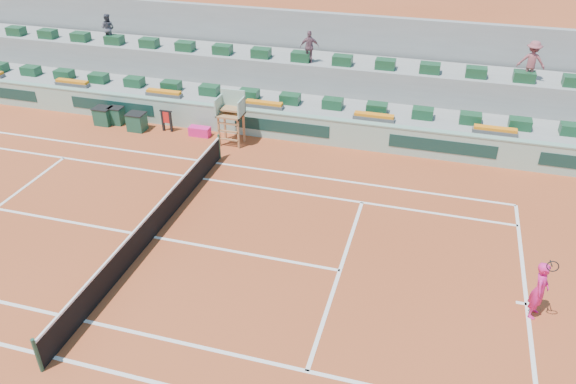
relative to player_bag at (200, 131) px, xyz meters
The scene contains 20 objects.
ground 7.93m from the player_bag, 77.56° to the right, with size 90.00×90.00×0.00m, color #9E3F1E.
seating_tier_lower 3.44m from the player_bag, 60.01° to the left, with size 36.00×4.00×1.20m, color gray.
seating_tier_upper 4.99m from the player_bag, 69.46° to the left, with size 36.00×2.40×2.60m, color gray.
stadium_back_wall 6.69m from the player_bag, 74.50° to the left, with size 36.00×0.40×4.40m, color gray.
player_bag is the anchor object (origin of this frame).
spectator_left 8.39m from the player_bag, 148.45° to the left, with size 0.73×0.57×1.50m, color #464651.
spectator_mid 6.45m from the player_bag, 42.74° to the left, with size 0.88×0.37×1.51m, color #7E5462.
spectator_right 14.83m from the player_bag, 16.40° to the left, with size 1.13×0.65×1.75m, color #92494F.
court_lines 7.93m from the player_bag, 77.56° to the right, with size 23.89×11.09×0.01m.
tennis_net 7.93m from the player_bag, 77.56° to the right, with size 0.10×11.97×1.10m.
advertising_hoarding 1.93m from the player_bag, 23.61° to the left, with size 36.00×0.34×1.26m.
umpire_chair 2.18m from the player_bag, ahead, with size 1.10×0.90×2.40m.
seat_row_lower 2.93m from the player_bag, 50.33° to the left, with size 32.90×0.60×0.44m.
seat_row_upper 5.04m from the player_bag, 66.67° to the left, with size 32.90×0.60×0.44m.
flower_planters 1.70m from the player_bag, 80.62° to the left, with size 26.80×0.36×0.28m.
drink_cooler_a 3.06m from the player_bag, behind, with size 0.81×0.70×0.84m.
drink_cooler_b 4.32m from the player_bag, behind, with size 0.65×0.57×0.84m.
drink_cooler_c 4.90m from the player_bag, behind, with size 0.82×0.71×0.84m.
towel_rack 1.69m from the player_bag, behind, with size 0.60×0.10×1.03m.
tennis_player 15.95m from the player_bag, 30.66° to the right, with size 0.59×0.93×2.28m.
Camera 1 is at (8.61, -13.54, 11.17)m, focal length 35.00 mm.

